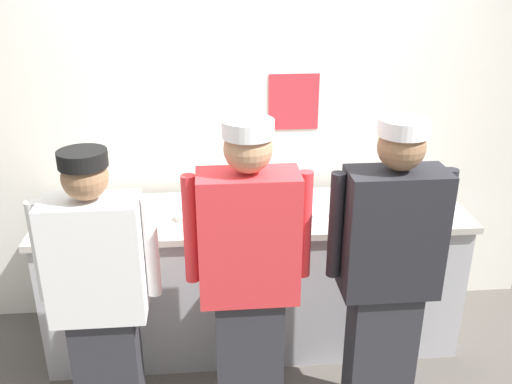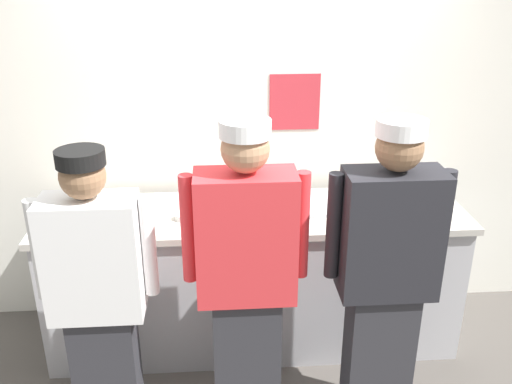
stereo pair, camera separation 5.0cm
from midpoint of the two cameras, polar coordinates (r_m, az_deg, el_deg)
name	(u,v)px [view 1 (the left image)]	position (r m, az deg, el deg)	size (l,w,h in m)	color
ground_plane	(259,374)	(3.60, -0.09, -18.13)	(9.00, 9.00, 0.00)	#514C47
wall_back	(248,123)	(3.69, -1.23, 7.04)	(4.07, 0.11, 2.72)	silver
prep_counter	(254,277)	(3.62, -0.60, -8.73)	(2.59, 0.68, 0.94)	#B2B2B7
chef_near_left	(100,298)	(2.84, -16.17, -10.37)	(0.59, 0.24, 1.60)	#2D2D33
chef_center	(249,278)	(2.76, -1.27, -8.77)	(0.62, 0.24, 1.72)	#2D2D33
chef_far_right	(388,273)	(2.88, 12.89, -8.09)	(0.61, 0.24, 1.71)	#2D2D33
plate_stack_front	(83,208)	(3.53, -17.70, -1.55)	(0.20, 0.20, 0.07)	white
mixing_bowl_steel	(396,193)	(3.63, 13.77, -0.10)	(0.32, 0.32, 0.11)	#B7BABF
sheet_tray	(304,207)	(3.44, 4.55, -1.50)	(0.47, 0.31, 0.02)	#B7BABF
squeeze_bottle_primary	(215,212)	(3.20, -4.72, -2.02)	(0.06, 0.06, 0.18)	#56A333
squeeze_bottle_secondary	(247,205)	(3.23, -1.42, -1.35)	(0.06, 0.06, 0.21)	#E5E066
squeeze_bottle_spare	(118,218)	(3.21, -14.37, -2.56)	(0.05, 0.05, 0.18)	#E5E066
ramekin_orange_sauce	(204,204)	(3.46, -5.74, -1.21)	(0.09, 0.09, 0.04)	white
ramekin_red_sauce	(184,217)	(3.31, -7.85, -2.54)	(0.10, 0.10, 0.04)	white
ramekin_green_sauce	(158,211)	(3.41, -10.46, -1.95)	(0.11, 0.11, 0.04)	white
deli_cup	(226,194)	(3.51, -3.51, -0.21)	(0.09, 0.09, 0.11)	white
chefs_knife	(120,211)	(3.49, -14.16, -1.90)	(0.28, 0.03, 0.02)	#B7BABF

